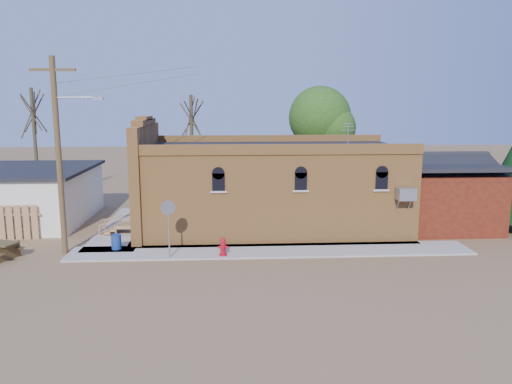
{
  "coord_description": "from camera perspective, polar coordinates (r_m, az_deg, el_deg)",
  "views": [
    {
      "loc": [
        -0.56,
        -21.8,
        6.96
      ],
      "look_at": [
        0.91,
        3.61,
        2.4
      ],
      "focal_mm": 35.0,
      "sensor_mm": 36.0,
      "label": 1
    }
  ],
  "objects": [
    {
      "name": "sidewalk_west",
      "position": [
        29.22,
        -14.58,
        -3.88
      ],
      "size": [
        2.6,
        10.0,
        0.08
      ],
      "primitive_type": "cube",
      "color": "#9E9991",
      "rests_on": "ground"
    },
    {
      "name": "sidewalk_south",
      "position": [
        23.82,
        1.8,
        -6.74
      ],
      "size": [
        19.0,
        2.2,
        0.08
      ],
      "primitive_type": "cube",
      "color": "#9E9991",
      "rests_on": "ground"
    },
    {
      "name": "tree_bare_near",
      "position": [
        34.9,
        -7.4,
        8.44
      ],
      "size": [
        2.8,
        2.8,
        7.65
      ],
      "color": "#4B3F2B",
      "rests_on": "ground"
    },
    {
      "name": "red_shed",
      "position": [
        30.22,
        20.26,
        0.59
      ],
      "size": [
        5.4,
        6.4,
        4.3
      ],
      "color": "#4E140D",
      "rests_on": "ground"
    },
    {
      "name": "ground",
      "position": [
        22.89,
        -1.77,
        -7.55
      ],
      "size": [
        120.0,
        120.0,
        0.0
      ],
      "primitive_type": "plane",
      "color": "brown",
      "rests_on": "ground"
    },
    {
      "name": "trash_barrel",
      "position": [
        24.78,
        -15.68,
        -5.5
      ],
      "size": [
        0.55,
        0.55,
        0.71
      ],
      "primitive_type": "cylinder",
      "rotation": [
        0.0,
        0.0,
        0.21
      ],
      "color": "navy",
      "rests_on": "sidewalk_west"
    },
    {
      "name": "tree_leafy",
      "position": [
        35.92,
        7.29,
        8.44
      ],
      "size": [
        4.4,
        4.4,
        8.15
      ],
      "color": "#4B3F2B",
      "rests_on": "ground"
    },
    {
      "name": "brick_bar",
      "position": [
        27.77,
        1.28,
        0.58
      ],
      "size": [
        16.4,
        7.97,
        6.3
      ],
      "color": "#C9823D",
      "rests_on": "ground"
    },
    {
      "name": "tree_bare_far",
      "position": [
        38.25,
        -24.16,
        8.38
      ],
      "size": [
        2.8,
        2.8,
        8.16
      ],
      "color": "#4B3F2B",
      "rests_on": "ground"
    },
    {
      "name": "utility_pole",
      "position": [
        24.32,
        -21.53,
        4.29
      ],
      "size": [
        3.12,
        0.26,
        9.0
      ],
      "color": "#47341C",
      "rests_on": "ground"
    },
    {
      "name": "fire_hydrant",
      "position": [
        22.93,
        -3.8,
        -6.26
      ],
      "size": [
        0.46,
        0.43,
        0.82
      ],
      "rotation": [
        0.0,
        0.0,
        0.09
      ],
      "color": "#AD091A",
      "rests_on": "sidewalk_south"
    },
    {
      "name": "stop_sign",
      "position": [
        22.49,
        -10.0,
        -2.41
      ],
      "size": [
        0.67,
        0.37,
        2.67
      ],
      "rotation": [
        0.0,
        0.0,
        0.03
      ],
      "color": "#98989D",
      "rests_on": "sidewalk_south"
    }
  ]
}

